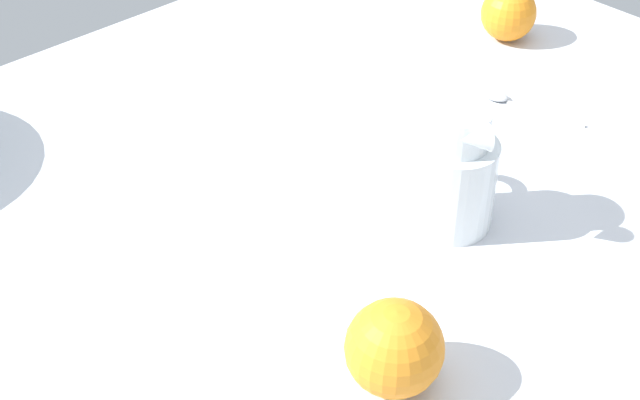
% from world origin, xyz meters
% --- Properties ---
extents(ground_plane, '(1.40, 1.08, 0.03)m').
position_xyz_m(ground_plane, '(0.00, 0.00, -0.01)').
color(ground_plane, silver).
extents(juice_pitcher, '(0.09, 0.13, 0.15)m').
position_xyz_m(juice_pitcher, '(0.12, -0.11, 0.05)').
color(juice_pitcher, white).
rests_on(juice_pitcher, ground_plane).
extents(loose_orange_0, '(0.08, 0.08, 0.08)m').
position_xyz_m(loose_orange_0, '(0.50, 0.11, 0.04)').
color(loose_orange_0, orange).
rests_on(loose_orange_0, ground_plane).
extents(loose_orange_1, '(0.09, 0.09, 0.09)m').
position_xyz_m(loose_orange_1, '(-0.09, -0.22, 0.04)').
color(loose_orange_1, orange).
rests_on(loose_orange_1, ground_plane).
extents(spoon, '(0.05, 0.14, 0.01)m').
position_xyz_m(spoon, '(0.36, -0.01, 0.00)').
color(spoon, silver).
rests_on(spoon, ground_plane).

